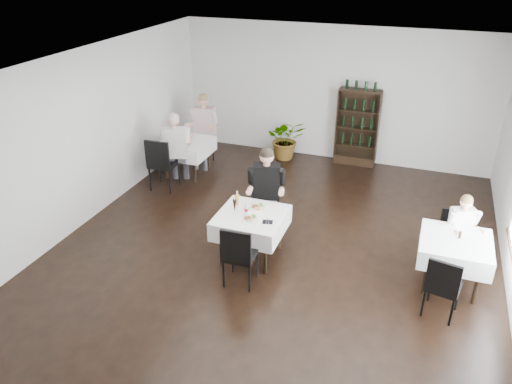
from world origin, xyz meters
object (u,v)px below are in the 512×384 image
wine_shelf (357,128)px  main_table (251,223)px  potted_tree (286,139)px  diner_main (266,187)px

wine_shelf → main_table: bearing=-101.8°
main_table → potted_tree: potted_tree is taller
wine_shelf → main_table: (-0.90, -4.31, -0.23)m
main_table → potted_tree: bearing=99.2°
main_table → potted_tree: size_ratio=1.08×
wine_shelf → diner_main: (-0.88, -3.65, 0.09)m
potted_tree → diner_main: 3.53m
wine_shelf → main_table: wine_shelf is taller
wine_shelf → diner_main: wine_shelf is taller
wine_shelf → potted_tree: 1.62m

